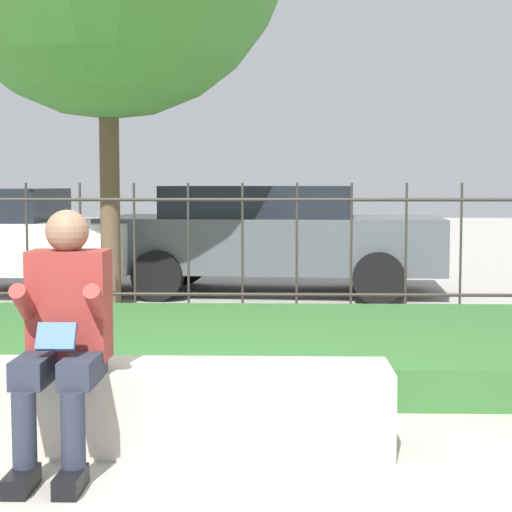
{
  "coord_description": "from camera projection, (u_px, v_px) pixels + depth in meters",
  "views": [
    {
      "loc": [
        0.36,
        -4.29,
        1.36
      ],
      "look_at": [
        0.18,
        2.36,
        0.79
      ],
      "focal_mm": 60.0,
      "sensor_mm": 36.0,
      "label": 1
    }
  ],
  "objects": [
    {
      "name": "stone_bench",
      "position": [
        172.0,
        411.0,
        4.39
      ],
      "size": [
        2.24,
        0.47,
        0.43
      ],
      "color": "#B7B2A3",
      "rests_on": "ground_plane"
    },
    {
      "name": "car_parked_center",
      "position": [
        270.0,
        236.0,
        10.57
      ],
      "size": [
        4.22,
        2.13,
        1.33
      ],
      "rotation": [
        0.0,
        0.0,
        -0.08
      ],
      "color": "#4C5156",
      "rests_on": "ground_plane"
    },
    {
      "name": "iron_fence",
      "position": [
        242.0,
        249.0,
        8.36
      ],
      "size": [
        6.9,
        0.03,
        1.37
      ],
      "color": "#332D28",
      "rests_on": "ground_plane"
    },
    {
      "name": "ground_plane",
      "position": [
        209.0,
        448.0,
        4.4
      ],
      "size": [
        60.0,
        60.0,
        0.0
      ],
      "primitive_type": "plane",
      "color": "#A8A399"
    },
    {
      "name": "grass_berm",
      "position": [
        232.0,
        346.0,
        6.49
      ],
      "size": [
        8.9,
        2.82,
        0.26
      ],
      "color": "#33662D",
      "rests_on": "ground_plane"
    },
    {
      "name": "person_seated_reader",
      "position": [
        64.0,
        328.0,
        4.09
      ],
      "size": [
        0.42,
        0.73,
        1.23
      ],
      "color": "black",
      "rests_on": "ground_plane"
    }
  ]
}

